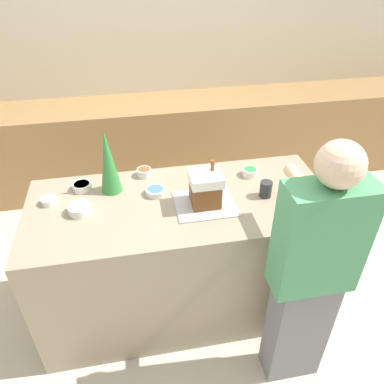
{
  "coord_description": "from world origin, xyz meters",
  "views": [
    {
      "loc": [
        -0.28,
        -1.84,
        2.33
      ],
      "look_at": [
        0.07,
        0.0,
        1.01
      ],
      "focal_mm": 35.0,
      "sensor_mm": 36.0,
      "label": 1
    }
  ],
  "objects_px": {
    "baking_tray": "(205,204)",
    "candy_bowl_center_rear": "(300,186)",
    "gingerbread_house": "(205,188)",
    "candy_bowl_far_right": "(155,191)",
    "candy_bowl_near_tray_right": "(82,186)",
    "candy_bowl_beside_tree": "(80,208)",
    "decorative_tree": "(108,162)",
    "candy_bowl_front_corner": "(250,172)",
    "mug": "(266,189)",
    "candy_bowl_far_left": "(144,172)",
    "person": "(310,275)",
    "candy_bowl_near_tray_left": "(49,201)"
  },
  "relations": [
    {
      "from": "candy_bowl_beside_tree",
      "to": "mug",
      "type": "height_order",
      "value": "mug"
    },
    {
      "from": "person",
      "to": "candy_bowl_center_rear",
      "type": "bearing_deg",
      "value": 72.87
    },
    {
      "from": "candy_bowl_far_right",
      "to": "mug",
      "type": "distance_m",
      "value": 0.69
    },
    {
      "from": "candy_bowl_near_tray_right",
      "to": "candy_bowl_beside_tree",
      "type": "distance_m",
      "value": 0.24
    },
    {
      "from": "decorative_tree",
      "to": "candy_bowl_far_left",
      "type": "distance_m",
      "value": 0.31
    },
    {
      "from": "candy_bowl_far_right",
      "to": "candy_bowl_beside_tree",
      "type": "xyz_separation_m",
      "value": [
        -0.46,
        -0.1,
        0.01
      ]
    },
    {
      "from": "candy_bowl_near_tray_left",
      "to": "mug",
      "type": "relative_size",
      "value": 0.9
    },
    {
      "from": "person",
      "to": "baking_tray",
      "type": "bearing_deg",
      "value": 127.77
    },
    {
      "from": "candy_bowl_far_right",
      "to": "baking_tray",
      "type": "bearing_deg",
      "value": -29.72
    },
    {
      "from": "candy_bowl_center_rear",
      "to": "candy_bowl_far_left",
      "type": "bearing_deg",
      "value": 160.28
    },
    {
      "from": "candy_bowl_far_right",
      "to": "person",
      "type": "relative_size",
      "value": 0.08
    },
    {
      "from": "gingerbread_house",
      "to": "candy_bowl_far_right",
      "type": "height_order",
      "value": "gingerbread_house"
    },
    {
      "from": "baking_tray",
      "to": "candy_bowl_beside_tree",
      "type": "distance_m",
      "value": 0.75
    },
    {
      "from": "candy_bowl_far_left",
      "to": "candy_bowl_far_right",
      "type": "distance_m",
      "value": 0.23
    },
    {
      "from": "gingerbread_house",
      "to": "candy_bowl_far_right",
      "type": "relative_size",
      "value": 2.24
    },
    {
      "from": "decorative_tree",
      "to": "candy_bowl_beside_tree",
      "type": "distance_m",
      "value": 0.33
    },
    {
      "from": "candy_bowl_front_corner",
      "to": "baking_tray",
      "type": "bearing_deg",
      "value": -144.48
    },
    {
      "from": "candy_bowl_center_rear",
      "to": "candy_bowl_near_tray_right",
      "type": "bearing_deg",
      "value": 169.4
    },
    {
      "from": "gingerbread_house",
      "to": "candy_bowl_center_rear",
      "type": "relative_size",
      "value": 2.02
    },
    {
      "from": "baking_tray",
      "to": "candy_bowl_near_tray_left",
      "type": "distance_m",
      "value": 0.95
    },
    {
      "from": "gingerbread_house",
      "to": "candy_bowl_near_tray_left",
      "type": "xyz_separation_m",
      "value": [
        -0.94,
        0.18,
        -0.1
      ]
    },
    {
      "from": "candy_bowl_far_right",
      "to": "candy_bowl_center_rear",
      "type": "bearing_deg",
      "value": -7.45
    },
    {
      "from": "person",
      "to": "candy_bowl_near_tray_right",
      "type": "bearing_deg",
      "value": 143.71
    },
    {
      "from": "candy_bowl_near_tray_left",
      "to": "candy_bowl_far_left",
      "type": "height_order",
      "value": "candy_bowl_far_left"
    },
    {
      "from": "gingerbread_house",
      "to": "person",
      "type": "bearing_deg",
      "value": -52.25
    },
    {
      "from": "candy_bowl_front_corner",
      "to": "mug",
      "type": "distance_m",
      "value": 0.25
    },
    {
      "from": "gingerbread_house",
      "to": "decorative_tree",
      "type": "bearing_deg",
      "value": 155.16
    },
    {
      "from": "mug",
      "to": "candy_bowl_beside_tree",
      "type": "bearing_deg",
      "value": 177.68
    },
    {
      "from": "candy_bowl_far_left",
      "to": "person",
      "type": "bearing_deg",
      "value": -50.94
    },
    {
      "from": "candy_bowl_near_tray_left",
      "to": "person",
      "type": "xyz_separation_m",
      "value": [
        1.38,
        -0.75,
        -0.13
      ]
    },
    {
      "from": "decorative_tree",
      "to": "candy_bowl_front_corner",
      "type": "distance_m",
      "value": 0.94
    },
    {
      "from": "candy_bowl_near_tray_left",
      "to": "candy_bowl_front_corner",
      "type": "relative_size",
      "value": 0.9
    },
    {
      "from": "candy_bowl_center_rear",
      "to": "candy_bowl_far_left",
      "type": "distance_m",
      "value": 1.03
    },
    {
      "from": "gingerbread_house",
      "to": "person",
      "type": "height_order",
      "value": "person"
    },
    {
      "from": "candy_bowl_beside_tree",
      "to": "person",
      "type": "relative_size",
      "value": 0.08
    },
    {
      "from": "baking_tray",
      "to": "candy_bowl_beside_tree",
      "type": "relative_size",
      "value": 2.65
    },
    {
      "from": "baking_tray",
      "to": "candy_bowl_near_tray_left",
      "type": "relative_size",
      "value": 3.89
    },
    {
      "from": "decorative_tree",
      "to": "candy_bowl_near_tray_left",
      "type": "xyz_separation_m",
      "value": [
        -0.38,
        -0.07,
        -0.19
      ]
    },
    {
      "from": "baking_tray",
      "to": "candy_bowl_center_rear",
      "type": "bearing_deg",
      "value": 3.92
    },
    {
      "from": "candy_bowl_beside_tree",
      "to": "candy_bowl_far_left",
      "type": "bearing_deg",
      "value": 39.07
    },
    {
      "from": "candy_bowl_front_corner",
      "to": "candy_bowl_beside_tree",
      "type": "distance_m",
      "value": 1.13
    },
    {
      "from": "candy_bowl_far_right",
      "to": "candy_bowl_far_left",
      "type": "bearing_deg",
      "value": 102.94
    },
    {
      "from": "candy_bowl_far_right",
      "to": "gingerbread_house",
      "type": "bearing_deg",
      "value": -29.67
    },
    {
      "from": "decorative_tree",
      "to": "candy_bowl_front_corner",
      "type": "bearing_deg",
      "value": 0.38
    },
    {
      "from": "person",
      "to": "candy_bowl_front_corner",
      "type": "bearing_deg",
      "value": 94.97
    },
    {
      "from": "candy_bowl_far_left",
      "to": "candy_bowl_near_tray_right",
      "type": "bearing_deg",
      "value": -167.5
    },
    {
      "from": "candy_bowl_beside_tree",
      "to": "mug",
      "type": "relative_size",
      "value": 1.32
    },
    {
      "from": "decorative_tree",
      "to": "candy_bowl_near_tray_right",
      "type": "height_order",
      "value": "decorative_tree"
    },
    {
      "from": "candy_bowl_far_left",
      "to": "person",
      "type": "height_order",
      "value": "person"
    },
    {
      "from": "candy_bowl_near_tray_right",
      "to": "mug",
      "type": "distance_m",
      "value": 1.17
    }
  ]
}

